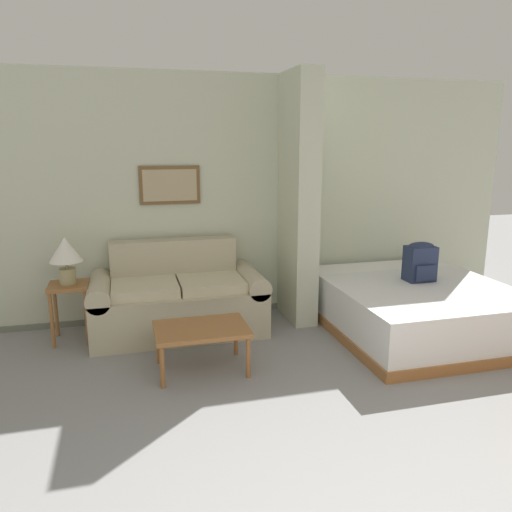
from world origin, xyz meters
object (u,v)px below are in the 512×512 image
at_px(couch, 178,300).
at_px(table_lamp, 66,253).
at_px(coffee_table, 201,332).
at_px(backpack, 420,261).
at_px(bed, 414,306).

height_order(couch, table_lamp, table_lamp).
bearing_deg(couch, coffee_table, -84.51).
distance_m(couch, backpack, 2.50).
relative_size(couch, bed, 0.88).
height_order(coffee_table, table_lamp, table_lamp).
bearing_deg(backpack, table_lamp, 170.96).
distance_m(table_lamp, backpack, 3.49).
xyz_separation_m(couch, bed, (2.34, -0.60, -0.08)).
bearing_deg(table_lamp, bed, -10.38).
relative_size(couch, coffee_table, 2.23).
bearing_deg(coffee_table, backpack, 10.43).
relative_size(couch, table_lamp, 3.78).
bearing_deg(table_lamp, couch, -1.22).
bearing_deg(bed, couch, 165.71).
distance_m(table_lamp, bed, 3.48).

